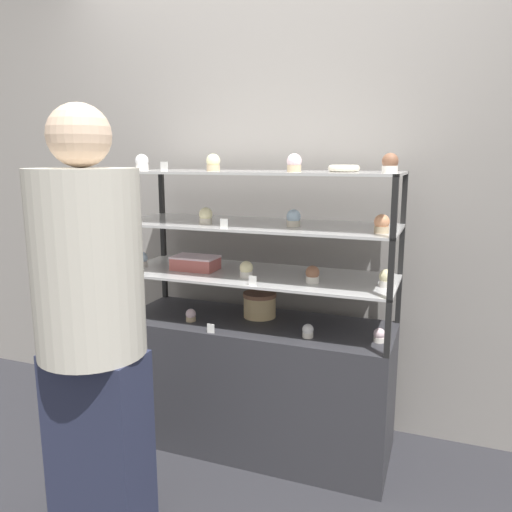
{
  "coord_description": "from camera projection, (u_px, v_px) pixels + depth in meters",
  "views": [
    {
      "loc": [
        0.85,
        -2.23,
        1.46
      ],
      "look_at": [
        0.0,
        0.0,
        1.0
      ],
      "focal_mm": 35.0,
      "sensor_mm": 36.0,
      "label": 1
    }
  ],
  "objects": [
    {
      "name": "cupcake_15",
      "position": [
        390.0,
        163.0,
        2.01
      ],
      "size": [
        0.07,
        0.07,
        0.08
      ],
      "color": "white",
      "rests_on": "display_riser_upper"
    },
    {
      "name": "donut_glazed",
      "position": [
        344.0,
        168.0,
        2.21
      ],
      "size": [
        0.14,
        0.14,
        0.03
      ],
      "color": "#EFE5CC",
      "rests_on": "display_riser_upper"
    },
    {
      "name": "cupcake_3",
      "position": [
        379.0,
        335.0,
        2.21
      ],
      "size": [
        0.05,
        0.05,
        0.06
      ],
      "color": "white",
      "rests_on": "display_base"
    },
    {
      "name": "price_tag_3",
      "position": [
        164.0,
        167.0,
        2.26
      ],
      "size": [
        0.04,
        0.0,
        0.04
      ],
      "color": "white",
      "rests_on": "display_riser_upper"
    },
    {
      "name": "cupcake_2",
      "position": [
        308.0,
        331.0,
        2.27
      ],
      "size": [
        0.05,
        0.05,
        0.06
      ],
      "color": "white",
      "rests_on": "display_base"
    },
    {
      "name": "cupcake_1",
      "position": [
        191.0,
        315.0,
        2.5
      ],
      "size": [
        0.05,
        0.05,
        0.06
      ],
      "color": "#CCB28C",
      "rests_on": "display_base"
    },
    {
      "name": "cupcake_0",
      "position": [
        139.0,
        310.0,
        2.59
      ],
      "size": [
        0.05,
        0.05,
        0.06
      ],
      "color": "beige",
      "rests_on": "display_base"
    },
    {
      "name": "display_base",
      "position": [
        256.0,
        383.0,
        2.56
      ],
      "size": [
        1.35,
        0.5,
        0.66
      ],
      "color": "#333338",
      "rests_on": "ground_plane"
    },
    {
      "name": "price_tag_0",
      "position": [
        211.0,
        328.0,
        2.33
      ],
      "size": [
        0.04,
        0.0,
        0.04
      ],
      "color": "white",
      "rests_on": "display_base"
    },
    {
      "name": "price_tag_2",
      "position": [
        224.0,
        224.0,
        2.21
      ],
      "size": [
        0.04,
        0.0,
        0.04
      ],
      "color": "white",
      "rests_on": "display_riser_middle"
    },
    {
      "name": "cupcake_7",
      "position": [
        386.0,
        279.0,
        2.18
      ],
      "size": [
        0.06,
        0.06,
        0.08
      ],
      "color": "white",
      "rests_on": "display_riser_lower"
    },
    {
      "name": "display_riser_upper",
      "position": [
        256.0,
        174.0,
        2.36
      ],
      "size": [
        1.35,
        0.5,
        0.25
      ],
      "color": "black",
      "rests_on": "display_riser_middle"
    },
    {
      "name": "display_riser_middle",
      "position": [
        256.0,
        226.0,
        2.4
      ],
      "size": [
        1.35,
        0.5,
        0.25
      ],
      "color": "black",
      "rests_on": "display_riser_lower"
    },
    {
      "name": "customer_figure",
      "position": [
        92.0,
        323.0,
        1.8
      ],
      "size": [
        0.38,
        0.38,
        1.65
      ],
      "color": "#282D47",
      "rests_on": "ground_plane"
    },
    {
      "name": "cupcake_9",
      "position": [
        206.0,
        216.0,
        2.37
      ],
      "size": [
        0.07,
        0.07,
        0.08
      ],
      "color": "beige",
      "rests_on": "display_riser_middle"
    },
    {
      "name": "ground_plane",
      "position": [
        256.0,
        441.0,
        2.62
      ],
      "size": [
        20.0,
        20.0,
        0.0
      ],
      "primitive_type": "plane",
      "color": "#2D2D33"
    },
    {
      "name": "cupcake_8",
      "position": [
        130.0,
        213.0,
        2.49
      ],
      "size": [
        0.07,
        0.07,
        0.08
      ],
      "color": "#CCB28C",
      "rests_on": "display_riser_middle"
    },
    {
      "name": "cupcake_12",
      "position": [
        142.0,
        163.0,
        2.51
      ],
      "size": [
        0.07,
        0.07,
        0.08
      ],
      "color": "white",
      "rests_on": "display_riser_upper"
    },
    {
      "name": "display_riser_lower",
      "position": [
        256.0,
        276.0,
        2.45
      ],
      "size": [
        1.35,
        0.5,
        0.25
      ],
      "color": "black",
      "rests_on": "display_base"
    },
    {
      "name": "back_wall",
      "position": [
        281.0,
        189.0,
        2.74
      ],
      "size": [
        8.0,
        0.05,
        2.6
      ],
      "color": "gray",
      "rests_on": "ground_plane"
    },
    {
      "name": "cupcake_4",
      "position": [
        142.0,
        260.0,
        2.6
      ],
      "size": [
        0.06,
        0.06,
        0.08
      ],
      "color": "white",
      "rests_on": "display_riser_lower"
    },
    {
      "name": "sheet_cake_frosted",
      "position": [
        195.0,
        263.0,
        2.52
      ],
      "size": [
        0.23,
        0.14,
        0.07
      ],
      "color": "#C66660",
      "rests_on": "display_riser_lower"
    },
    {
      "name": "cupcake_11",
      "position": [
        382.0,
        224.0,
        2.08
      ],
      "size": [
        0.07,
        0.07,
        0.08
      ],
      "color": "#CCB28C",
      "rests_on": "display_riser_middle"
    },
    {
      "name": "price_tag_1",
      "position": [
        253.0,
        281.0,
        2.21
      ],
      "size": [
        0.04,
        0.0,
        0.04
      ],
      "color": "white",
      "rests_on": "display_riser_lower"
    },
    {
      "name": "cupcake_13",
      "position": [
        213.0,
        163.0,
        2.37
      ],
      "size": [
        0.07,
        0.07,
        0.08
      ],
      "color": "#CCB28C",
      "rests_on": "display_riser_upper"
    },
    {
      "name": "cupcake_5",
      "position": [
        246.0,
        270.0,
        2.36
      ],
      "size": [
        0.06,
        0.06,
        0.08
      ],
      "color": "white",
      "rests_on": "display_riser_lower"
    },
    {
      "name": "cupcake_10",
      "position": [
        294.0,
        218.0,
        2.28
      ],
      "size": [
        0.07,
        0.07,
        0.08
      ],
      "color": "beige",
      "rests_on": "display_riser_middle"
    },
    {
      "name": "layer_cake_centerpiece",
      "position": [
        260.0,
        305.0,
        2.56
      ],
      "size": [
        0.17,
        0.17,
        0.13
      ],
      "color": "#DBBC84",
      "rests_on": "display_base"
    },
    {
      "name": "cupcake_14",
      "position": [
        294.0,
        163.0,
        2.21
      ],
      "size": [
        0.07,
        0.07,
        0.08
      ],
      "color": "#CCB28C",
      "rests_on": "display_riser_upper"
    },
    {
      "name": "cupcake_6",
      "position": [
        312.0,
        275.0,
        2.26
      ],
      "size": [
        0.06,
        0.06,
        0.08
      ],
      "color": "white",
      "rests_on": "display_riser_lower"
    }
  ]
}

